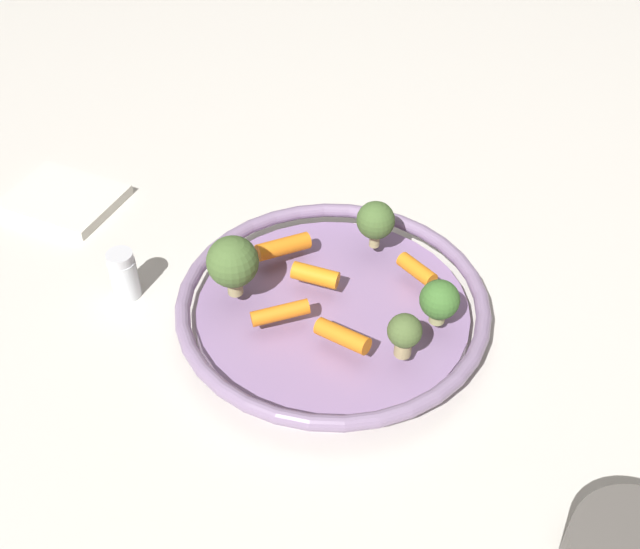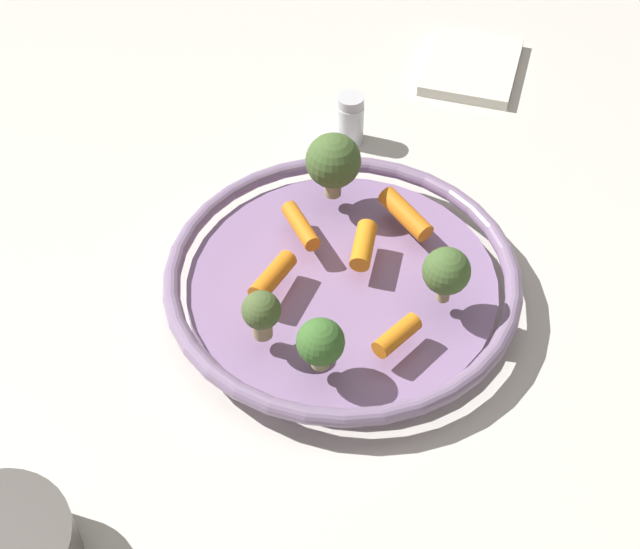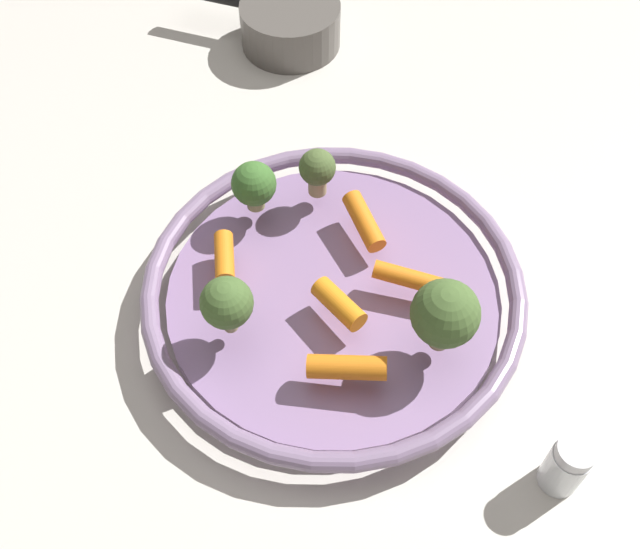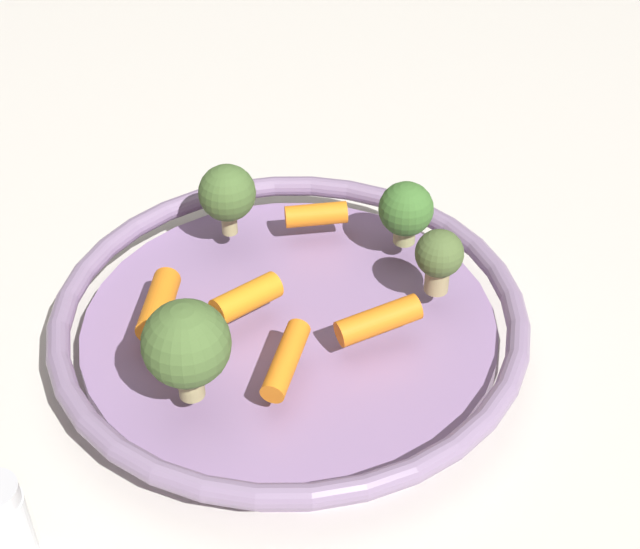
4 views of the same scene
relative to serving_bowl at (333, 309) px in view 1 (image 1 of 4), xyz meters
The scene contains 13 objects.
ground_plane 0.02m from the serving_bowl, ahead, with size 2.18×2.18×0.00m, color beige.
serving_bowl is the anchor object (origin of this frame).
baby_carrot_right 0.07m from the serving_bowl, 27.59° to the left, with size 0.02×0.02×0.06m, color orange.
baby_carrot_left 0.04m from the serving_bowl, 53.65° to the right, with size 0.02×0.02×0.05m, color orange.
baby_carrot_back 0.08m from the serving_bowl, 94.29° to the left, with size 0.02×0.02×0.06m, color orange.
baby_carrot_near_rim 0.11m from the serving_bowl, 163.24° to the right, with size 0.02×0.02×0.05m, color orange.
baby_carrot_center 0.10m from the serving_bowl, 55.09° to the right, with size 0.02×0.02×0.07m, color orange.
broccoli_floret_mid 0.12m from the serving_bowl, 126.76° to the left, with size 0.04×0.04×0.05m.
broccoli_floret_edge 0.13m from the serving_bowl, ahead, with size 0.06×0.06×0.08m.
broccoli_floret_large 0.12m from the serving_bowl, 122.97° to the right, with size 0.05×0.05×0.06m.
broccoli_floret_small 0.13m from the serving_bowl, 158.44° to the left, with size 0.04×0.04×0.05m.
salt_shaker 0.25m from the serving_bowl, 13.99° to the right, with size 0.03×0.03×0.06m.
dish_towel 0.43m from the serving_bowl, 35.03° to the right, with size 0.15×0.11×0.01m, color silver.
Camera 1 is at (0.05, 0.63, 0.65)m, focal length 43.85 mm.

